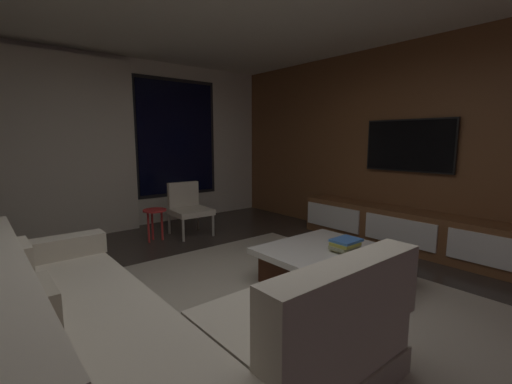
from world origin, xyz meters
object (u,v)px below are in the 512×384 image
Objects in this scene: side_stool at (155,215)px; accent_chair_near_window at (188,206)px; coffee_table at (330,267)px; sectional_couch at (139,334)px; media_console at (411,232)px; mounted_tv at (409,145)px; book_stack_on_coffee_table at (345,245)px.

accent_chair_near_window is at bearing 5.07° from side_stool.
sectional_couch is at bearing -176.10° from coffee_table.
media_console reaches higher than side_stool.
sectional_couch is 3.21× the size of accent_chair_near_window.
book_stack_on_coffee_table is at bearing -169.58° from mounted_tv.
mounted_tv is (1.76, 0.32, 0.93)m from book_stack_on_coffee_table.
sectional_couch is 5.43× the size of side_stool.
mounted_tv is at bearing 10.42° from book_stack_on_coffee_table.
coffee_table is at bearing -173.28° from mounted_tv.
sectional_couch is 3.97m from mounted_tv.
media_console is 1.13m from mounted_tv.
sectional_couch is 3.63m from media_console.
sectional_couch reaches higher than accent_chair_near_window.
accent_chair_near_window is at bearing 130.25° from mounted_tv.
sectional_couch is at bearing -174.72° from mounted_tv.
accent_chair_near_window reaches higher than coffee_table.
accent_chair_near_window is 0.65× the size of mounted_tv.
mounted_tv reaches higher than accent_chair_near_window.
coffee_table is 0.97× the size of mounted_tv.
coffee_table is 0.37× the size of media_console.
book_stack_on_coffee_table reaches higher than coffee_table.
side_stool is 3.45m from media_console.
book_stack_on_coffee_table is 0.25× the size of mounted_tv.
accent_chair_near_window reaches higher than media_console.
accent_chair_near_window reaches higher than side_stool.
sectional_couch is 2.10× the size of mounted_tv.
mounted_tv is at bearing -49.75° from accent_chair_near_window.
sectional_couch is at bearing -177.58° from media_console.
side_stool is 0.15× the size of media_console.
coffee_table is 2.63m from side_stool.
sectional_couch is 2.05m from book_stack_on_coffee_table.
sectional_couch reaches higher than media_console.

